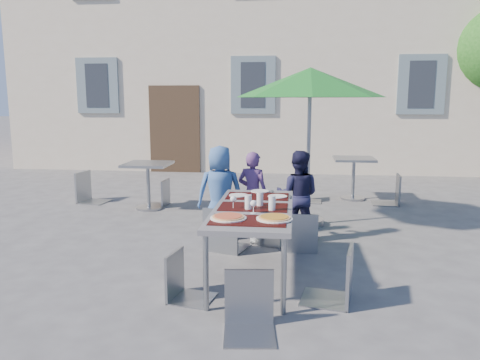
# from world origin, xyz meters

# --- Properties ---
(ground) EXTENTS (90.00, 90.00, 0.00)m
(ground) POSITION_xyz_m (0.00, 0.00, 0.00)
(ground) COLOR #48494B
(ground) RESTS_ON ground
(building) EXTENTS (13.60, 8.20, 11.10)m
(building) POSITION_xyz_m (-0.00, 11.50, 4.85)
(building) COLOR beige
(building) RESTS_ON ground
(dining_table) EXTENTS (0.80, 1.85, 0.76)m
(dining_table) POSITION_xyz_m (0.63, 0.49, 0.70)
(dining_table) COLOR #47474C
(dining_table) RESTS_ON ground
(pizza_near_left) EXTENTS (0.34, 0.34, 0.03)m
(pizza_near_left) POSITION_xyz_m (0.45, -0.03, 0.77)
(pizza_near_left) COLOR white
(pizza_near_left) RESTS_ON dining_table
(pizza_near_right) EXTENTS (0.34, 0.34, 0.03)m
(pizza_near_right) POSITION_xyz_m (0.87, -0.01, 0.77)
(pizza_near_right) COLOR white
(pizza_near_right) RESTS_ON dining_table
(glassware) EXTENTS (0.47, 0.39, 0.15)m
(glassware) POSITION_xyz_m (0.67, 0.41, 0.83)
(glassware) COLOR silver
(glassware) RESTS_ON dining_table
(place_settings) EXTENTS (0.71, 0.50, 0.01)m
(place_settings) POSITION_xyz_m (0.64, 1.12, 0.76)
(place_settings) COLOR white
(place_settings) RESTS_ON dining_table
(child_0) EXTENTS (0.67, 0.50, 1.26)m
(child_0) POSITION_xyz_m (0.07, 1.84, 0.63)
(child_0) COLOR #375E99
(child_0) RESTS_ON ground
(child_1) EXTENTS (0.48, 0.38, 1.16)m
(child_1) POSITION_xyz_m (0.49, 2.02, 0.58)
(child_1) COLOR #5A366F
(child_1) RESTS_ON ground
(child_2) EXTENTS (0.61, 0.40, 1.20)m
(child_2) POSITION_xyz_m (1.10, 1.89, 0.60)
(child_2) COLOR #1A1A39
(child_2) RESTS_ON ground
(chair_0) EXTENTS (0.57, 0.58, 1.04)m
(chair_0) POSITION_xyz_m (0.20, 1.28, 0.62)
(chair_0) COLOR gray
(chair_0) RESTS_ON ground
(chair_1) EXTENTS (0.56, 0.56, 0.96)m
(chair_1) POSITION_xyz_m (0.74, 1.61, 0.56)
(chair_1) COLOR gray
(chair_1) RESTS_ON ground
(chair_2) EXTENTS (0.44, 0.44, 0.93)m
(chair_2) POSITION_xyz_m (1.14, 1.40, 0.54)
(chair_2) COLOR #92989E
(chair_2) RESTS_ON ground
(chair_3) EXTENTS (0.44, 0.44, 0.85)m
(chair_3) POSITION_xyz_m (0.04, -0.15, 0.49)
(chair_3) COLOR gray
(chair_3) RESTS_ON ground
(chair_4) EXTENTS (0.52, 0.51, 0.99)m
(chair_4) POSITION_xyz_m (1.46, -0.06, 0.59)
(chair_4) COLOR gray
(chair_4) RESTS_ON ground
(chair_5) EXTENTS (0.45, 0.45, 0.92)m
(chair_5) POSITION_xyz_m (0.71, -0.70, 0.53)
(chair_5) COLOR gray
(chair_5) RESTS_ON ground
(patio_umbrella) EXTENTS (2.14, 2.14, 2.30)m
(patio_umbrella) POSITION_xyz_m (1.25, 2.65, 2.06)
(patio_umbrella) COLOR #9C9EA4
(patio_umbrella) RESTS_ON ground
(cafe_table_0) EXTENTS (0.74, 0.74, 0.80)m
(cafe_table_0) POSITION_xyz_m (-1.41, 3.35, 0.56)
(cafe_table_0) COLOR #9C9EA4
(cafe_table_0) RESTS_ON ground
(bg_chair_l_0) EXTENTS (0.54, 0.54, 1.06)m
(bg_chair_l_0) POSITION_xyz_m (-2.67, 3.77, 0.63)
(bg_chair_l_0) COLOR gray
(bg_chair_l_0) RESTS_ON ground
(bg_chair_r_0) EXTENTS (0.42, 0.42, 0.88)m
(bg_chair_r_0) POSITION_xyz_m (-1.28, 3.63, 0.51)
(bg_chair_r_0) COLOR gray
(bg_chair_r_0) RESTS_ON ground
(cafe_table_1) EXTENTS (0.73, 0.73, 0.79)m
(cafe_table_1) POSITION_xyz_m (2.15, 4.55, 0.55)
(cafe_table_1) COLOR #9C9EA4
(cafe_table_1) RESTS_ON ground
(bg_chair_l_1) EXTENTS (0.42, 0.42, 0.88)m
(bg_chair_l_1) POSITION_xyz_m (1.26, 4.27, 0.51)
(bg_chair_l_1) COLOR gray
(bg_chair_l_1) RESTS_ON ground
(bg_chair_r_1) EXTENTS (0.49, 0.49, 1.02)m
(bg_chair_r_1) POSITION_xyz_m (2.79, 4.22, 0.60)
(bg_chair_r_1) COLOR gray
(bg_chair_r_1) RESTS_ON ground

